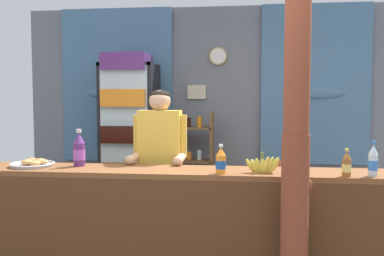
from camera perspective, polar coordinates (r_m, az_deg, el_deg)
back_wall_curtained at (r=5.47m, az=2.74°, el=2.73°), size 4.91×0.22×2.70m
stall_counter at (r=3.25m, az=-2.46°, el=-12.65°), size 3.77×0.45×0.97m
timber_post at (r=2.84m, az=14.04°, el=-2.00°), size 0.21×0.18×2.56m
drink_fridge at (r=5.14m, az=-8.53°, el=-0.56°), size 0.64×0.66×2.05m
bottle_shelf_rack at (r=5.19m, az=0.31°, el=-5.02°), size 0.48×0.28×1.36m
plastic_lawn_chair at (r=4.72m, az=12.22°, el=-8.65°), size 0.53×0.53×0.86m
shopkeeper at (r=3.73m, az=-4.41°, el=-3.97°), size 0.48×0.42×1.60m
soda_bottle_grape_soda at (r=3.54m, az=-15.21°, el=-2.97°), size 0.10×0.10×0.30m
soda_bottle_iced_tea at (r=3.15m, az=20.42°, el=-4.73°), size 0.06×0.06×0.20m
soda_bottle_orange_soda at (r=3.07m, az=3.97°, el=-4.57°), size 0.07×0.07×0.22m
soda_bottle_water at (r=3.23m, az=23.56°, el=-4.20°), size 0.07×0.07×0.25m
pastry_tray at (r=3.65m, az=-20.98°, el=-4.57°), size 0.36×0.36×0.06m
banana_bunch at (r=3.14m, az=9.75°, el=-5.06°), size 0.27×0.06×0.16m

